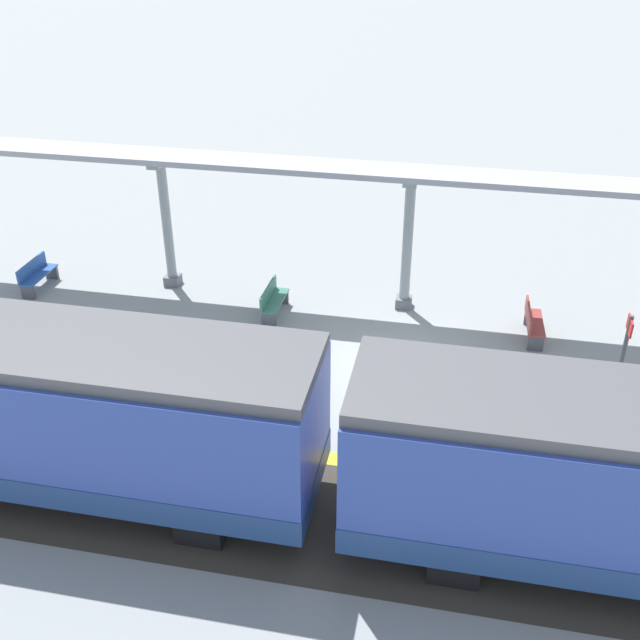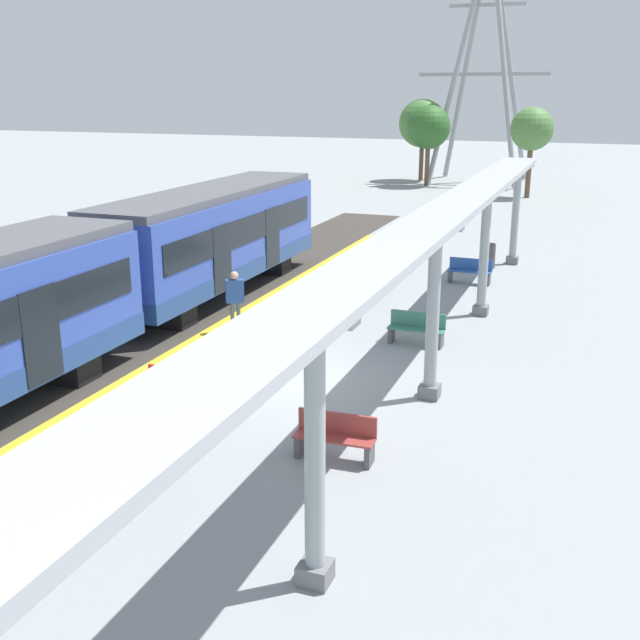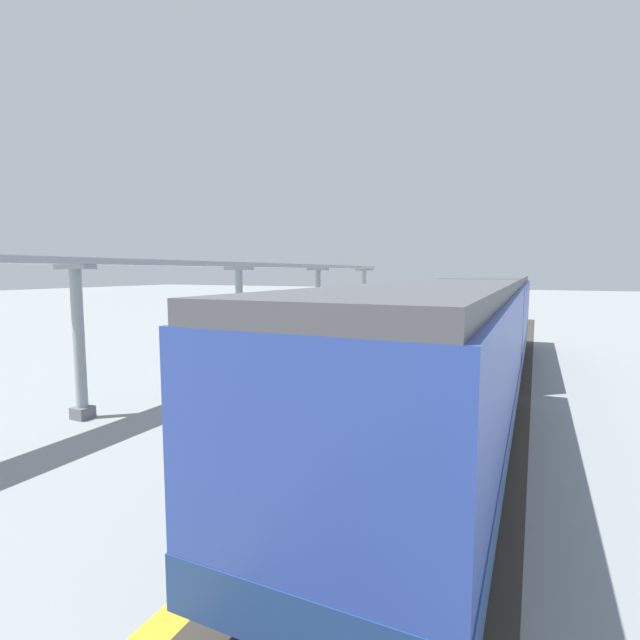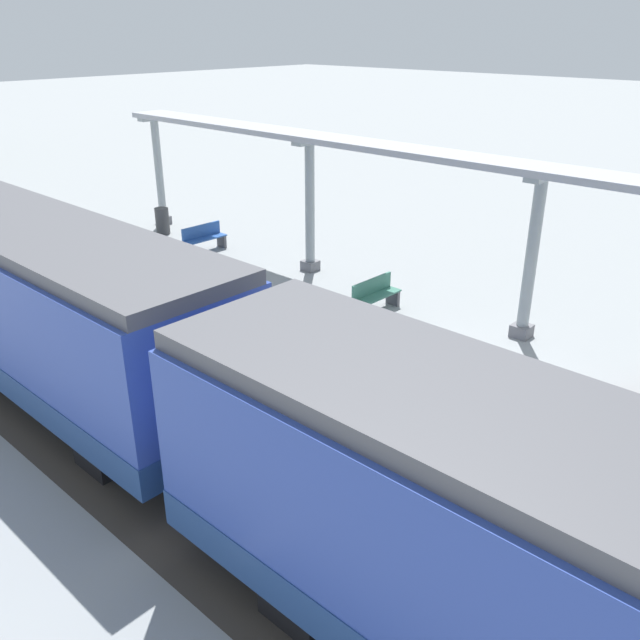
# 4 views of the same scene
# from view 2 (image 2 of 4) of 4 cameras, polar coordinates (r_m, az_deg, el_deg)

# --- Properties ---
(ground_plane) EXTENTS (176.00, 176.00, 0.00)m
(ground_plane) POSITION_cam_2_polar(r_m,az_deg,el_deg) (18.12, -2.27, -4.45)
(ground_plane) COLOR gray
(tactile_edge_strip) EXTENTS (0.41, 36.88, 0.01)m
(tactile_edge_strip) POSITION_cam_2_polar(r_m,az_deg,el_deg) (19.69, -11.88, -3.03)
(tactile_edge_strip) COLOR gold
(tactile_edge_strip) RESTS_ON ground
(trackbed) EXTENTS (3.20, 48.88, 0.01)m
(trackbed) POSITION_cam_2_polar(r_m,az_deg,el_deg) (20.68, -16.12, -2.39)
(trackbed) COLOR #38332D
(trackbed) RESTS_ON ground
(train_far_carriage) EXTENTS (2.65, 11.13, 3.48)m
(train_far_carriage) POSITION_cam_2_polar(r_m,az_deg,el_deg) (25.42, -7.96, 5.88)
(train_far_carriage) COLOR #2F49A3
(train_far_carriage) RESTS_ON ground
(canopy_pillar_second) EXTENTS (1.10, 0.44, 3.87)m
(canopy_pillar_second) POSITION_cam_2_polar(r_m,az_deg,el_deg) (10.24, -0.38, -9.83)
(canopy_pillar_second) COLOR slate
(canopy_pillar_second) RESTS_ON ground
(canopy_pillar_third) EXTENTS (1.10, 0.44, 3.87)m
(canopy_pillar_third) POSITION_cam_2_polar(r_m,az_deg,el_deg) (16.63, 8.35, 0.57)
(canopy_pillar_third) COLOR slate
(canopy_pillar_third) RESTS_ON ground
(canopy_pillar_fourth) EXTENTS (1.10, 0.44, 3.87)m
(canopy_pillar_fourth) POSITION_cam_2_polar(r_m,az_deg,el_deg) (23.28, 12.06, 5.02)
(canopy_pillar_fourth) COLOR slate
(canopy_pillar_fourth) RESTS_ON ground
(canopy_pillar_fifth) EXTENTS (1.10, 0.44, 3.87)m
(canopy_pillar_fifth) POSITION_cam_2_polar(r_m,az_deg,el_deg) (30.66, 14.27, 7.64)
(canopy_pillar_fifth) COLOR slate
(canopy_pillar_fifth) RESTS_ON ground
(canopy_beam) EXTENTS (1.20, 29.53, 0.16)m
(canopy_beam) POSITION_cam_2_polar(r_m,az_deg,el_deg) (16.32, 8.74, 7.41)
(canopy_beam) COLOR #A8AAB2
(canopy_beam) RESTS_ON canopy_pillar_nearest
(bench_near_end) EXTENTS (1.51, 0.46, 0.86)m
(bench_near_end) POSITION_cam_2_polar(r_m,az_deg,el_deg) (27.46, 11.04, 3.59)
(bench_near_end) COLOR #28519C
(bench_near_end) RESTS_ON ground
(bench_mid_platform) EXTENTS (1.51, 0.47, 0.86)m
(bench_mid_platform) POSITION_cam_2_polar(r_m,az_deg,el_deg) (20.62, 7.17, -0.61)
(bench_mid_platform) COLOR #397461
(bench_mid_platform) RESTS_ON ground
(bench_far_end) EXTENTS (1.51, 0.49, 0.86)m
(bench_far_end) POSITION_cam_2_polar(r_m,az_deg,el_deg) (14.27, 1.14, -8.58)
(bench_far_end) COLOR #943731
(bench_far_end) RESTS_ON ground
(trash_bin) EXTENTS (0.48, 0.48, 0.93)m
(trash_bin) POSITION_cam_2_polar(r_m,az_deg,el_deg) (29.99, 12.39, 4.66)
(trash_bin) COLOR #414142
(trash_bin) RESTS_ON ground
(platform_info_sign) EXTENTS (0.56, 0.10, 2.20)m
(platform_info_sign) POSITION_cam_2_polar(r_m,az_deg,el_deg) (13.36, -11.33, -6.58)
(platform_info_sign) COLOR #4C4C51
(platform_info_sign) RESTS_ON ground
(passenger_waiting_near_edge) EXTENTS (0.54, 0.46, 1.73)m
(passenger_waiting_near_edge) POSITION_cam_2_polar(r_m,az_deg,el_deg) (21.46, -6.32, 1.90)
(passenger_waiting_near_edge) COLOR #546251
(passenger_waiting_near_edge) RESTS_ON ground
(electricity_pylon) EXTENTS (9.14, 6.38, 16.64)m
(electricity_pylon) POSITION_cam_2_polar(r_m,az_deg,el_deg) (57.76, 12.07, 18.27)
(electricity_pylon) COLOR #93969B
(electricity_pylon) RESTS_ON ground
(tree_left_background) EXTENTS (2.99, 2.99, 5.51)m
(tree_left_background) POSITION_cam_2_polar(r_m,az_deg,el_deg) (54.98, 8.04, 13.92)
(tree_left_background) COLOR brown
(tree_left_background) RESTS_ON ground
(tree_right_background) EXTENTS (3.45, 3.45, 5.85)m
(tree_right_background) POSITION_cam_2_polar(r_m,az_deg,el_deg) (58.29, 7.60, 14.20)
(tree_right_background) COLOR brown
(tree_right_background) RESTS_ON ground
(tree_centre_background) EXTENTS (2.62, 2.62, 5.50)m
(tree_centre_background) POSITION_cam_2_polar(r_m,az_deg,el_deg) (50.13, 15.40, 13.42)
(tree_centre_background) COLOR brown
(tree_centre_background) RESTS_ON ground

